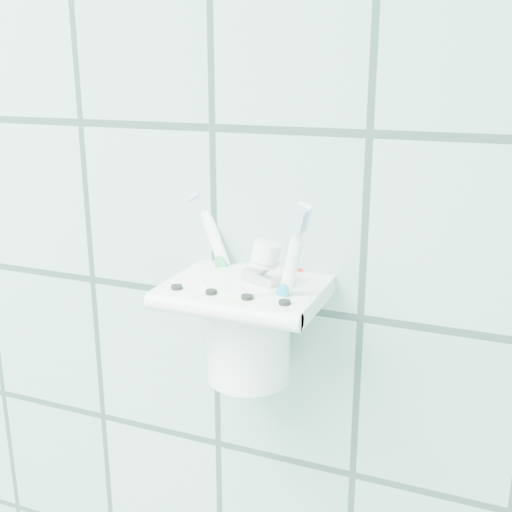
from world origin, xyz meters
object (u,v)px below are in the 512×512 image
(toothpaste_tube, at_px, (237,301))
(toothbrush_orange, at_px, (268,278))
(toothbrush_pink, at_px, (263,268))
(holder_bracket, at_px, (246,293))
(toothbrush_blue, at_px, (271,274))
(cup, at_px, (248,325))

(toothpaste_tube, bearing_deg, toothbrush_orange, 64.03)
(toothpaste_tube, bearing_deg, toothbrush_pink, 55.99)
(toothbrush_pink, relative_size, toothpaste_tube, 1.44)
(toothbrush_pink, distance_m, toothpaste_tube, 0.04)
(holder_bracket, relative_size, toothbrush_orange, 0.77)
(holder_bracket, xyz_separation_m, toothbrush_orange, (0.02, 0.01, 0.01))
(toothbrush_orange, bearing_deg, holder_bracket, -146.02)
(toothbrush_pink, height_order, toothbrush_orange, toothbrush_pink)
(toothbrush_blue, height_order, toothpaste_tube, toothbrush_blue)
(toothbrush_pink, xyz_separation_m, toothbrush_blue, (0.00, 0.02, -0.01))
(holder_bracket, bearing_deg, toothbrush_blue, 40.45)
(cup, xyz_separation_m, toothbrush_blue, (0.02, 0.01, 0.05))
(toothbrush_orange, bearing_deg, toothbrush_pink, -97.27)
(holder_bracket, xyz_separation_m, toothbrush_pink, (0.02, -0.00, 0.03))
(toothbrush_blue, bearing_deg, cup, -147.53)
(cup, relative_size, toothbrush_orange, 0.55)
(toothpaste_tube, bearing_deg, toothbrush_blue, 74.13)
(cup, relative_size, toothbrush_pink, 0.51)
(toothbrush_blue, relative_size, toothpaste_tube, 1.32)
(cup, relative_size, toothbrush_blue, 0.55)
(toothbrush_pink, bearing_deg, toothbrush_blue, 87.14)
(toothpaste_tube, bearing_deg, cup, 100.50)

